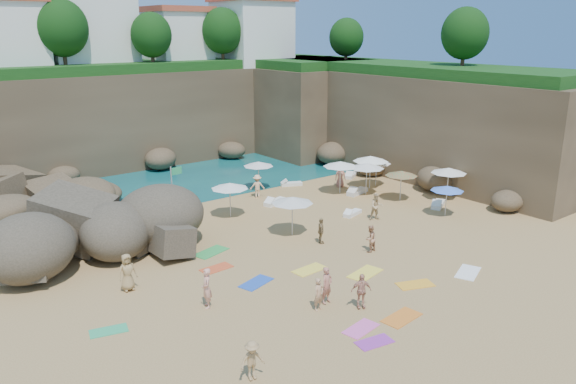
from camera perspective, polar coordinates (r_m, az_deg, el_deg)
ground at (r=31.32m, az=0.51°, el=-5.36°), size 120.00×120.00×0.00m
seawater at (r=56.98m, az=-18.69°, el=3.71°), size 120.00×120.00×0.00m
cliff_back at (r=52.39m, az=-15.14°, el=7.42°), size 44.00×8.00×8.00m
cliff_right at (r=48.83m, az=12.27°, el=7.01°), size 8.00×30.00×8.00m
cliff_corner at (r=55.87m, az=1.38°, el=8.50°), size 10.00×12.00×8.00m
rock_promontory at (r=41.07m, az=-26.40°, el=-1.81°), size 12.00×7.00×2.00m
clifftop_buildings at (r=52.95m, az=-15.10°, el=15.40°), size 28.48×9.48×7.00m
clifftop_trees at (r=48.10m, az=-9.95°, el=15.69°), size 35.60×23.82×4.40m
rock_outcrop at (r=31.56m, az=-18.75°, el=-6.11°), size 8.58×6.66×3.28m
flag_pole at (r=33.63m, az=-11.52°, el=0.26°), size 0.75×0.11×3.86m
parasol_0 at (r=35.41m, az=-5.94°, el=0.63°), size 2.37×2.37×2.24m
parasol_1 at (r=40.52m, az=5.36°, el=2.85°), size 2.53×2.53×2.39m
parasol_2 at (r=41.51m, az=-3.03°, el=2.87°), size 2.24×2.24×2.12m
parasol_3 at (r=42.97m, az=8.99°, el=3.09°), size 2.19×2.19×2.07m
parasol_5 at (r=32.10m, az=0.44°, el=-0.82°), size 2.43×2.43×2.30m
parasol_6 at (r=39.52m, az=11.45°, el=1.87°), size 2.24×2.24×2.12m
parasol_7 at (r=40.45m, az=8.02°, el=2.67°), size 2.47×2.47×2.34m
parasol_8 at (r=42.13m, az=8.39°, el=3.37°), size 2.62×2.62×2.48m
parasol_10 at (r=36.95m, az=15.87°, el=0.36°), size 2.09×2.09×1.98m
parasol_11 at (r=40.34m, az=16.02°, el=2.12°), size 2.45×2.45×2.31m
lounger_0 at (r=38.38m, az=-1.30°, el=-1.02°), size 1.93×1.05×0.29m
lounger_1 at (r=42.90m, az=0.35°, el=0.83°), size 1.70×1.18×0.25m
lounger_2 at (r=45.69m, az=6.45°, el=1.70°), size 1.85×1.39×0.28m
lounger_3 at (r=36.35m, az=6.56°, el=-2.16°), size 1.62×0.90×0.24m
lounger_4 at (r=41.08m, az=7.05°, el=0.04°), size 2.06×1.10×0.30m
lounger_5 at (r=39.20m, az=15.01°, el=-1.22°), size 1.94×1.40×0.29m
towel_0 at (r=26.86m, az=-3.26°, el=-9.19°), size 1.89×1.31×0.03m
towel_1 at (r=23.26m, az=7.42°, el=-13.60°), size 1.70×1.04×0.03m
towel_2 at (r=24.31m, az=11.47°, el=-12.40°), size 1.89×1.09×0.03m
towel_3 at (r=24.01m, az=-17.76°, el=-13.28°), size 1.60×1.07×0.03m
towel_4 at (r=28.19m, az=2.20°, el=-7.88°), size 1.79×0.98×0.03m
towel_6 at (r=22.46m, az=8.77°, el=-14.84°), size 1.57×0.97×0.03m
towel_7 at (r=28.55m, az=-7.28°, el=-7.70°), size 1.65×0.88×0.03m
towel_10 at (r=27.30m, az=12.80°, el=-9.15°), size 1.90×1.42×0.03m
towel_11 at (r=30.56m, az=-7.82°, el=-6.06°), size 2.11×1.45×0.03m
towel_12 at (r=28.03m, az=7.84°, el=-8.18°), size 2.08×1.35×0.03m
towel_13 at (r=29.24m, az=17.81°, el=-7.79°), size 2.05×1.55×0.03m
person_stand_0 at (r=24.20m, az=3.14°, el=-10.32°), size 0.57×0.42×1.44m
person_stand_1 at (r=30.43m, az=8.34°, el=-4.71°), size 0.79×0.65×1.48m
person_stand_2 at (r=39.77m, az=-3.14°, el=0.60°), size 1.15×0.90×1.65m
person_stand_3 at (r=31.30m, az=3.37°, el=-3.97°), size 0.77×0.92×1.47m
person_stand_4 at (r=42.56m, az=5.33°, el=1.63°), size 0.94×0.79×1.69m
person_stand_5 at (r=32.01m, az=-19.40°, el=-4.00°), size 1.86×1.12×1.93m
person_stand_6 at (r=24.54m, az=-8.27°, el=-9.65°), size 0.61×0.75×1.78m
person_lie_0 at (r=20.16m, az=-3.62°, el=-18.05°), size 1.04×1.50×0.38m
person_lie_1 at (r=24.72m, az=7.39°, el=-11.22°), size 1.49×1.79×0.38m
person_lie_2 at (r=27.04m, az=-15.90°, el=-9.13°), size 0.86×1.75×0.46m
person_lie_4 at (r=24.98m, az=3.94°, el=-10.79°), size 0.90×1.73×0.39m
person_lie_5 at (r=35.61m, az=8.93°, el=-2.32°), size 1.53×1.87×0.64m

